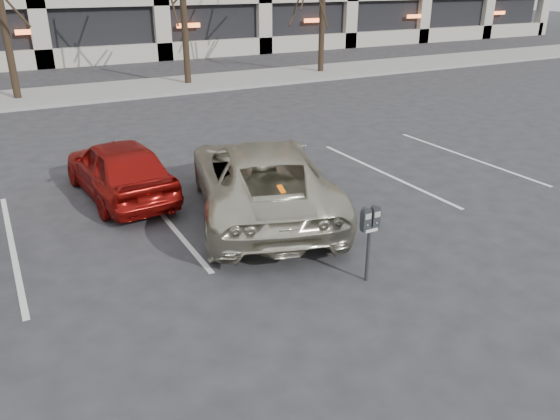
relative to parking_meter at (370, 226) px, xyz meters
name	(u,v)px	position (x,y,z in m)	size (l,w,h in m)	color
ground	(279,248)	(-0.69, 1.67, -0.96)	(140.00, 140.00, 0.00)	#28282B
sidewalk	(97,92)	(-0.69, 17.67, -0.90)	(80.00, 4.00, 0.12)	gray
stall_lines	(164,217)	(-2.09, 3.97, -0.95)	(16.90, 5.20, 0.00)	silver
parking_meter	(370,226)	(0.00, 0.00, 0.00)	(0.32, 0.13, 1.25)	black
suv_silver	(261,178)	(-0.25, 3.25, -0.21)	(3.98, 5.90, 1.51)	beige
car_red	(119,168)	(-2.56, 5.49, -0.30)	(1.56, 3.88, 1.32)	#9A110E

